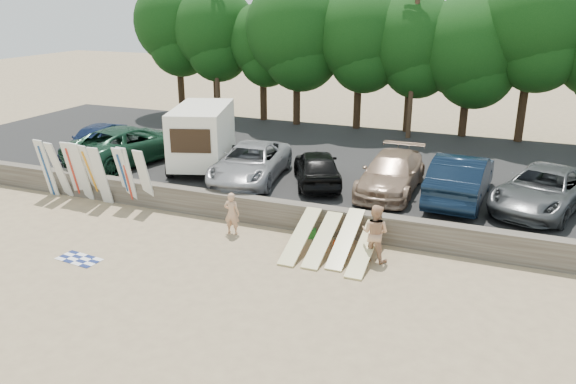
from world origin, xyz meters
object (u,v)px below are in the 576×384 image
object	(u,v)px
car_1	(131,144)
car_4	(391,173)
car_3	(317,167)
beachgoer_a	(232,213)
car_0	(95,140)
box_trailer	(202,134)
beachgoer_b	(375,233)
car_2	(250,163)
car_5	(461,178)
car_6	(544,189)
cooler	(311,233)

from	to	relation	value
car_1	car_4	world-z (taller)	car_1
car_3	beachgoer_a	xyz separation A→B (m)	(-1.67, -4.54, -0.66)
car_0	car_4	bearing A→B (deg)	-9.55
box_trailer	beachgoer_b	distance (m)	10.56
car_2	beachgoer_a	size ratio (longest dim) A/B	3.53
car_5	car_0	bearing A→B (deg)	2.85
car_1	beachgoer_a	world-z (taller)	car_1
car_2	car_6	bearing A→B (deg)	-4.02
car_1	cooler	xyz separation A→B (m)	(10.43, -3.80, -1.41)
box_trailer	car_0	bearing A→B (deg)	161.33
car_4	beachgoer_b	distance (m)	5.09
box_trailer	car_2	bearing A→B (deg)	-33.72
beachgoer_a	beachgoer_b	size ratio (longest dim) A/B	0.82
car_2	cooler	size ratio (longest dim) A/B	14.57
car_0	car_3	distance (m)	11.73
car_2	car_5	bearing A→B (deg)	-3.30
beachgoer_a	car_6	bearing A→B (deg)	-160.06
car_6	cooler	xyz separation A→B (m)	(-7.58, -4.16, -1.31)
car_3	cooler	bearing A→B (deg)	81.33
car_5	cooler	size ratio (longest dim) A/B	14.43
car_0	beachgoer_a	distance (m)	11.20
beachgoer_b	car_4	bearing A→B (deg)	-73.79
car_1	car_6	bearing A→B (deg)	-165.44
car_0	car_6	xyz separation A→B (m)	(20.42, -0.02, 0.00)
car_6	beachgoer_b	distance (m)	7.19
car_0	beachgoer_a	world-z (taller)	car_0
car_1	beachgoer_b	size ratio (longest dim) A/B	3.29
car_0	car_5	size ratio (longest dim) A/B	0.83
car_3	car_6	bearing A→B (deg)	157.33
box_trailer	car_3	size ratio (longest dim) A/B	1.13
beachgoer_b	car_2	bearing A→B (deg)	-23.48
car_0	car_5	distance (m)	17.47
car_1	car_3	xyz separation A→B (m)	(9.33, 0.04, -0.12)
car_2	beachgoer_b	bearing A→B (deg)	-41.47
car_5	beachgoer_b	xyz separation A→B (m)	(-2.12, -4.97, -0.65)
car_0	car_1	world-z (taller)	car_1
car_3	car_2	bearing A→B (deg)	-14.39
box_trailer	beachgoer_a	distance (m)	6.37
car_3	car_4	bearing A→B (deg)	160.42
car_3	car_4	world-z (taller)	car_4
car_3	car_5	distance (m)	5.75
car_1	car_5	xyz separation A→B (m)	(15.07, 0.26, 0.03)
beachgoer_a	cooler	world-z (taller)	beachgoer_a
car_0	car_5	xyz separation A→B (m)	(17.47, -0.12, 0.13)
car_4	cooler	world-z (taller)	car_4
car_3	beachgoer_b	xyz separation A→B (m)	(3.62, -4.75, -0.49)
car_0	cooler	xyz separation A→B (m)	(12.83, -4.17, -1.31)
car_0	box_trailer	bearing A→B (deg)	-10.01
car_1	car_4	size ratio (longest dim) A/B	1.20
box_trailer	beachgoer_b	world-z (taller)	box_trailer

